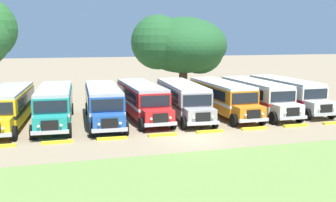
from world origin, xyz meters
TOP-DOWN VIEW (x-y plane):
  - ground_plane at (0.00, 0.00)m, footprint 220.00×220.00m
  - foreground_grass_strip at (0.00, -7.34)m, footprint 80.00×9.16m
  - parked_bus_slot_0 at (-12.22, 7.77)m, footprint 3.42×10.95m
  - parked_bus_slot_1 at (-8.84, 7.67)m, footprint 3.19×10.91m
  - parked_bus_slot_2 at (-5.09, 7.22)m, footprint 3.10×10.89m
  - parked_bus_slot_3 at (-1.76, 8.00)m, footprint 2.85×10.86m
  - parked_bus_slot_4 at (1.67, 7.50)m, footprint 3.18×10.91m
  - parked_bus_slot_5 at (5.28, 7.46)m, footprint 2.78×10.85m
  - parked_bus_slot_6 at (8.59, 7.44)m, footprint 2.78×10.85m
  - parked_bus_slot_7 at (12.02, 7.98)m, footprint 2.74×10.85m
  - curb_wheelstop_1 at (-8.73, 1.39)m, footprint 2.00×0.36m
  - curb_wheelstop_2 at (-5.24, 1.39)m, footprint 2.00×0.36m
  - curb_wheelstop_3 at (-1.75, 1.39)m, footprint 2.00×0.36m
  - curb_wheelstop_4 at (1.75, 1.39)m, footprint 2.00×0.36m
  - curb_wheelstop_5 at (5.24, 1.39)m, footprint 2.00×0.36m
  - curb_wheelstop_6 at (8.73, 1.39)m, footprint 2.00×0.36m
  - curb_wheelstop_7 at (12.22, 1.39)m, footprint 2.00×0.36m
  - broad_shade_tree at (5.55, 20.15)m, footprint 11.69×10.63m

SIDE VIEW (x-z plane):
  - ground_plane at x=0.00m, z-range 0.00..0.00m
  - foreground_grass_strip at x=0.00m, z-range 0.00..0.01m
  - curb_wheelstop_1 at x=-8.73m, z-range 0.00..0.15m
  - curb_wheelstop_2 at x=-5.24m, z-range 0.00..0.15m
  - curb_wheelstop_3 at x=-1.75m, z-range 0.00..0.15m
  - curb_wheelstop_4 at x=1.75m, z-range 0.00..0.15m
  - curb_wheelstop_5 at x=5.24m, z-range 0.00..0.15m
  - curb_wheelstop_6 at x=8.73m, z-range 0.00..0.15m
  - curb_wheelstop_7 at x=12.22m, z-range 0.00..0.15m
  - parked_bus_slot_0 at x=-12.22m, z-range 0.17..2.99m
  - parked_bus_slot_1 at x=-8.84m, z-range 0.17..2.99m
  - parked_bus_slot_2 at x=-5.09m, z-range 0.17..2.99m
  - parked_bus_slot_3 at x=-1.76m, z-range 0.17..2.99m
  - parked_bus_slot_4 at x=1.67m, z-range 0.17..2.99m
  - parked_bus_slot_5 at x=5.28m, z-range 0.17..2.99m
  - parked_bus_slot_6 at x=8.59m, z-range 0.17..2.99m
  - parked_bus_slot_7 at x=12.02m, z-range 0.17..2.99m
  - broad_shade_tree at x=5.55m, z-range 1.19..10.38m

